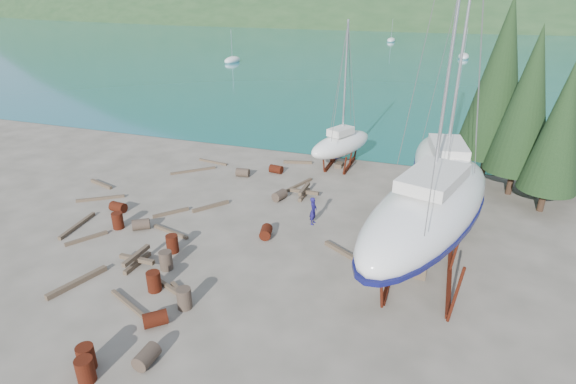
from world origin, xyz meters
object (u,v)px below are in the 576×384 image
(large_sailboat_near, at_px, (429,208))
(small_sailboat_shore, at_px, (341,144))
(large_sailboat_far, at_px, (445,169))
(worker, at_px, (313,211))

(large_sailboat_near, distance_m, small_sailboat_shore, 13.64)
(large_sailboat_near, bearing_deg, large_sailboat_far, 101.87)
(large_sailboat_near, relative_size, worker, 12.20)
(large_sailboat_near, xyz_separation_m, worker, (-5.86, 2.51, -2.26))
(large_sailboat_far, distance_m, worker, 7.49)
(large_sailboat_near, height_order, small_sailboat_shore, large_sailboat_near)
(large_sailboat_far, bearing_deg, worker, -160.68)
(large_sailboat_near, bearing_deg, small_sailboat_shore, 135.45)
(large_sailboat_far, xyz_separation_m, small_sailboat_shore, (-7.07, 5.81, -1.04))
(large_sailboat_far, bearing_deg, small_sailboat_shore, 130.79)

